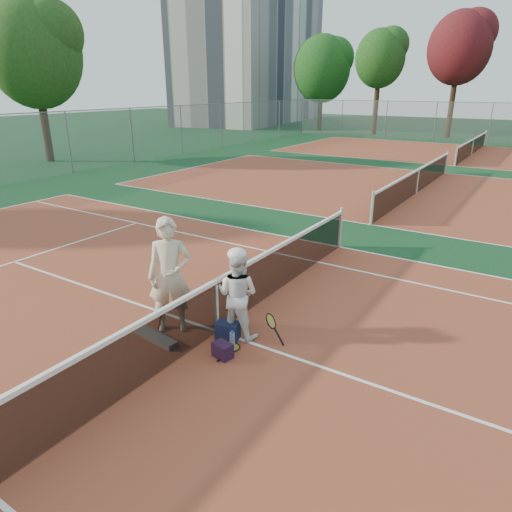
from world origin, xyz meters
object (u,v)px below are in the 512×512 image
(net_main, at_px, (217,306))
(racket_black_held, at_px, (271,329))
(apartment_block, at_px, (253,56))
(player_b, at_px, (238,295))
(racket_red, at_px, (164,314))
(sports_bag_navy, at_px, (228,331))
(player_a, at_px, (170,276))
(water_bottle, at_px, (232,341))
(sports_bag_purple, at_px, (223,350))
(racket_spare, at_px, (233,348))

(net_main, bearing_deg, racket_black_held, 11.54)
(apartment_block, bearing_deg, net_main, -57.53)
(player_b, height_order, racket_red, player_b)
(player_b, xyz_separation_m, sports_bag_navy, (-0.07, -0.21, -0.63))
(racket_red, distance_m, racket_black_held, 1.98)
(sports_bag_navy, bearing_deg, racket_black_held, 22.69)
(player_a, distance_m, racket_red, 0.76)
(racket_red, bearing_deg, apartment_block, 73.79)
(net_main, relative_size, sports_bag_navy, 27.90)
(net_main, relative_size, water_bottle, 36.60)
(net_main, xyz_separation_m, sports_bag_purple, (0.57, -0.61, -0.38))
(apartment_block, relative_size, sports_bag_purple, 70.00)
(net_main, height_order, racket_black_held, net_main)
(apartment_block, height_order, racket_spare, apartment_block)
(sports_bag_purple, bearing_deg, player_b, 105.61)
(sports_bag_purple, bearing_deg, net_main, 133.23)
(player_b, distance_m, sports_bag_purple, 1.00)
(net_main, height_order, water_bottle, net_main)
(apartment_block, relative_size, player_b, 14.09)
(racket_black_held, bearing_deg, net_main, 4.67)
(racket_red, height_order, water_bottle, racket_red)
(player_b, height_order, racket_spare, player_b)
(player_b, bearing_deg, racket_black_held, -179.41)
(apartment_block, relative_size, racket_red, 37.27)
(racket_spare, height_order, water_bottle, water_bottle)
(player_b, distance_m, racket_spare, 0.90)
(player_b, relative_size, sports_bag_purple, 4.97)
(racket_red, relative_size, water_bottle, 1.97)
(racket_spare, xyz_separation_m, sports_bag_purple, (0.01, -0.30, 0.11))
(player_a, relative_size, racket_spare, 3.47)
(player_a, bearing_deg, racket_spare, -36.70)
(sports_bag_purple, bearing_deg, racket_spare, 92.41)
(player_a, distance_m, sports_bag_purple, 1.62)
(player_a, xyz_separation_m, water_bottle, (1.30, 0.02, -0.89))
(player_b, height_order, sports_bag_navy, player_b)
(apartment_block, bearing_deg, player_a, -58.42)
(racket_black_held, bearing_deg, player_a, 10.49)
(racket_black_held, distance_m, sports_bag_purple, 0.92)
(player_b, bearing_deg, racket_red, 16.37)
(apartment_block, relative_size, racket_spare, 36.67)
(player_a, bearing_deg, water_bottle, -37.08)
(racket_black_held, bearing_deg, racket_spare, 42.85)
(apartment_block, relative_size, player_a, 10.56)
(player_a, relative_size, sports_bag_purple, 6.63)
(sports_bag_navy, bearing_deg, racket_red, -164.34)
(net_main, relative_size, racket_black_held, 20.66)
(net_main, height_order, racket_spare, net_main)
(apartment_block, height_order, sports_bag_navy, apartment_block)
(sports_bag_purple, bearing_deg, player_a, 168.44)
(water_bottle, bearing_deg, sports_bag_purple, -87.10)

